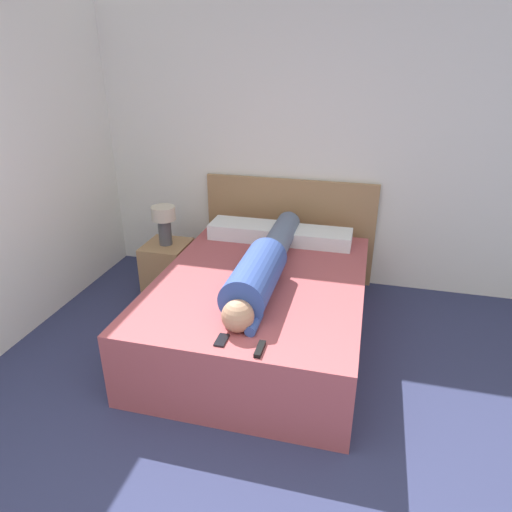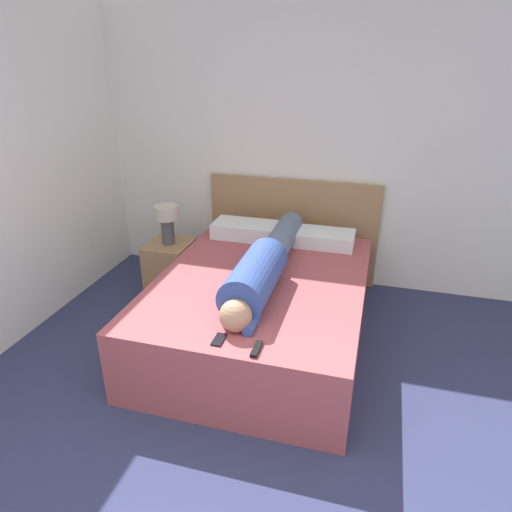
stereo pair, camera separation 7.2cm
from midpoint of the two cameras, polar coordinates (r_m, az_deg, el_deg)
wall_back at (r=4.42m, az=6.77°, el=12.89°), size 5.40×0.06×2.60m
bed at (r=3.66m, az=0.03°, el=-6.62°), size 1.57×2.05×0.56m
headboard at (r=4.61m, az=3.68°, el=3.31°), size 1.69×0.04×1.03m
nightstand at (r=4.48m, az=-11.38°, el=-1.48°), size 0.40×0.43×0.50m
table_lamp at (r=4.29m, az=-11.91°, el=4.39°), size 0.22×0.22×0.37m
person_lying at (r=3.42m, az=0.39°, el=-1.13°), size 0.31×1.82×0.31m
pillow_near_headboard at (r=4.28m, az=-2.12°, el=3.29°), size 0.60×0.32×0.14m
pillow_second at (r=4.15m, az=7.47°, el=2.30°), size 0.57×0.32×0.13m
tv_remote at (r=2.71m, az=-0.29°, el=-11.55°), size 0.04×0.15×0.02m
cell_phone at (r=2.81m, az=-5.06°, el=-10.43°), size 0.06×0.13×0.01m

